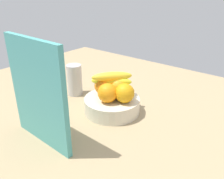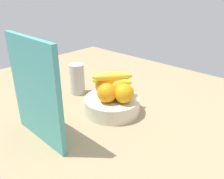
{
  "view_description": "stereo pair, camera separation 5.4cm",
  "coord_description": "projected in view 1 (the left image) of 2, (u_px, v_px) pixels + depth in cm",
  "views": [
    {
      "loc": [
        -55.43,
        70.66,
        50.32
      ],
      "look_at": [
        0.7,
        2.2,
        10.36
      ],
      "focal_mm": 37.9,
      "sensor_mm": 36.0,
      "label": 1
    },
    {
      "loc": [
        -59.49,
        67.11,
        50.32
      ],
      "look_at": [
        0.7,
        2.2,
        10.36
      ],
      "focal_mm": 37.9,
      "sensor_mm": 36.0,
      "label": 2
    }
  ],
  "objects": [
    {
      "name": "ground_plane",
      "position": [
        116.0,
        113.0,
        1.03
      ],
      "size": [
        180.0,
        140.0,
        3.0
      ],
      "primitive_type": "cube",
      "color": "tan"
    },
    {
      "name": "fruit_bowl",
      "position": [
        112.0,
        105.0,
        1.0
      ],
      "size": [
        23.37,
        23.37,
        6.36
      ],
      "primitive_type": "cylinder",
      "color": "beige",
      "rests_on": "ground_plane"
    },
    {
      "name": "orange_front_left",
      "position": [
        107.0,
        93.0,
        0.94
      ],
      "size": [
        7.94,
        7.94,
        7.94
      ],
      "primitive_type": "sphere",
      "color": "orange",
      "rests_on": "fruit_bowl"
    },
    {
      "name": "orange_front_right",
      "position": [
        125.0,
        93.0,
        0.94
      ],
      "size": [
        7.94,
        7.94,
        7.94
      ],
      "primitive_type": "sphere",
      "color": "orange",
      "rests_on": "fruit_bowl"
    },
    {
      "name": "orange_center",
      "position": [
        118.0,
        87.0,
        1.0
      ],
      "size": [
        7.94,
        7.94,
        7.94
      ],
      "primitive_type": "sphere",
      "color": "orange",
      "rests_on": "fruit_bowl"
    },
    {
      "name": "orange_back_left",
      "position": [
        104.0,
        86.0,
        1.01
      ],
      "size": [
        7.94,
        7.94,
        7.94
      ],
      "primitive_type": "sphere",
      "color": "orange",
      "rests_on": "fruit_bowl"
    },
    {
      "name": "banana_bunch",
      "position": [
        113.0,
        84.0,
        1.0
      ],
      "size": [
        17.61,
        15.45,
        10.6
      ],
      "color": "yellow",
      "rests_on": "fruit_bowl"
    },
    {
      "name": "cutting_board",
      "position": [
        38.0,
        94.0,
        0.76
      ],
      "size": [
        28.03,
        2.44,
        36.0
      ],
      "primitive_type": "cube",
      "rotation": [
        0.0,
        0.0,
        -0.02
      ],
      "color": "teal",
      "rests_on": "ground_plane"
    },
    {
      "name": "thermos_tumbler",
      "position": [
        75.0,
        80.0,
        1.15
      ],
      "size": [
        7.23,
        7.23,
        15.01
      ],
      "primitive_type": "cylinder",
      "color": "beige",
      "rests_on": "ground_plane"
    }
  ]
}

